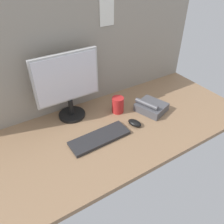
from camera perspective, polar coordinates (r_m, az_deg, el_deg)
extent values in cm
cube|color=#8C6B4C|center=(146.39, 0.51, -4.00)|extent=(180.00, 80.00, 3.00)
cube|color=gray|center=(155.06, -7.07, 14.88)|extent=(180.00, 5.00, 74.28)
cube|color=white|center=(152.80, -1.33, 24.48)|extent=(10.26, 0.40, 18.26)
cylinder|color=black|center=(155.88, -10.17, -0.65)|extent=(18.00, 18.00, 1.80)
cylinder|color=black|center=(152.16, -10.42, 1.28)|extent=(3.20, 3.20, 11.00)
cube|color=#B7B7B7|center=(141.97, -11.52, 8.57)|extent=(42.40, 2.40, 31.92)
cube|color=silver|center=(140.80, -11.30, 8.35)|extent=(40.00, 0.60, 29.52)
cube|color=#262628|center=(135.61, -3.17, -6.60)|extent=(37.36, 14.06, 2.00)
ellipsoid|color=black|center=(145.71, 5.81, -2.81)|extent=(8.26, 10.85, 3.40)
cylinder|color=red|center=(154.64, 1.49, 1.85)|extent=(8.27, 8.27, 11.36)
cube|color=#4C4C51|center=(159.75, 10.01, 1.24)|extent=(22.19, 23.45, 5.60)
cylinder|color=#4C4C51|center=(154.63, 8.86, 2.05)|extent=(8.51, 17.22, 3.20)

